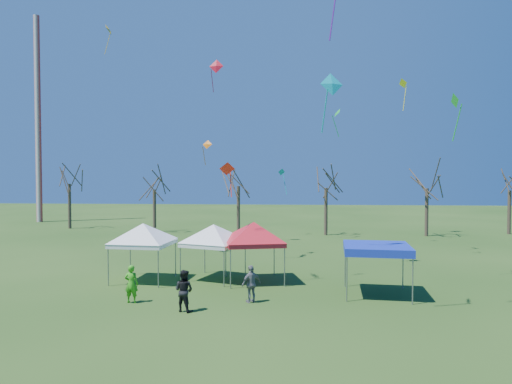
% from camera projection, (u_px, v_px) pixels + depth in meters
% --- Properties ---
extents(ground, '(140.00, 140.00, 0.00)m').
position_uv_depth(ground, '(228.00, 305.00, 19.82)').
color(ground, '#214215').
rests_on(ground, ground).
extents(radio_mast, '(0.70, 0.70, 25.00)m').
position_uv_depth(radio_mast, '(38.00, 119.00, 55.40)').
color(radio_mast, silver).
rests_on(radio_mast, ground).
extents(tree_0, '(3.83, 3.83, 8.44)m').
position_uv_depth(tree_0, '(69.00, 168.00, 48.47)').
color(tree_0, '#3D2D21').
rests_on(tree_0, ground).
extents(tree_1, '(3.42, 3.42, 7.54)m').
position_uv_depth(tree_1, '(154.00, 174.00, 45.00)').
color(tree_1, '#3D2D21').
rests_on(tree_1, ground).
extents(tree_2, '(3.71, 3.71, 8.18)m').
position_uv_depth(tree_2, '(238.00, 169.00, 44.08)').
color(tree_2, '#3D2D21').
rests_on(tree_2, ground).
extents(tree_3, '(3.59, 3.59, 7.91)m').
position_uv_depth(tree_3, '(326.00, 171.00, 43.11)').
color(tree_3, '#3D2D21').
rests_on(tree_3, ground).
extents(tree_4, '(3.58, 3.58, 7.89)m').
position_uv_depth(tree_4, '(427.00, 171.00, 42.36)').
color(tree_4, '#3D2D21').
rests_on(tree_4, ground).
extents(tree_5, '(3.39, 3.39, 7.46)m').
position_uv_depth(tree_5, '(510.00, 175.00, 43.80)').
color(tree_5, '#3D2D21').
rests_on(tree_5, ground).
extents(tent_white_west, '(4.03, 4.03, 3.56)m').
position_uv_depth(tent_white_west, '(143.00, 227.00, 24.24)').
color(tent_white_west, gray).
rests_on(tent_white_west, ground).
extents(tent_white_mid, '(3.71, 3.71, 3.45)m').
position_uv_depth(tent_white_mid, '(214.00, 228.00, 24.64)').
color(tent_white_mid, gray).
rests_on(tent_white_mid, ground).
extents(tent_red, '(4.05, 4.05, 3.67)m').
position_uv_depth(tent_red, '(254.00, 226.00, 24.13)').
color(tent_red, gray).
rests_on(tent_red, ground).
extents(tent_blue, '(3.28, 3.28, 2.37)m').
position_uv_depth(tent_blue, '(377.00, 249.00, 21.41)').
color(tent_blue, gray).
rests_on(tent_blue, ground).
extents(person_grey, '(1.02, 0.91, 1.66)m').
position_uv_depth(person_grey, '(251.00, 284.00, 20.17)').
color(person_grey, slate).
rests_on(person_grey, ground).
extents(person_green, '(0.63, 0.42, 1.68)m').
position_uv_depth(person_green, '(131.00, 284.00, 20.13)').
color(person_green, green).
rests_on(person_green, ground).
extents(person_dark, '(1.01, 0.90, 1.73)m').
position_uv_depth(person_dark, '(184.00, 291.00, 18.85)').
color(person_dark, black).
rests_on(person_dark, ground).
extents(kite_27, '(1.12, 0.77, 2.65)m').
position_uv_depth(kite_27, '(332.00, 85.00, 20.00)').
color(kite_27, '#0CAEC2').
rests_on(kite_27, ground).
extents(kite_2, '(0.69, 1.21, 2.97)m').
position_uv_depth(kite_2, '(109.00, 30.00, 43.25)').
color(kite_2, yellow).
rests_on(kite_2, ground).
extents(kite_22, '(0.93, 0.86, 2.49)m').
position_uv_depth(kite_22, '(282.00, 173.00, 42.73)').
color(kite_22, '#0C94B6').
rests_on(kite_22, ground).
extents(kite_1, '(0.93, 0.72, 1.84)m').
position_uv_depth(kite_1, '(227.00, 169.00, 23.63)').
color(kite_1, red).
rests_on(kite_1, ground).
extents(kite_11, '(1.21, 0.71, 2.63)m').
position_uv_depth(kite_11, '(216.00, 66.00, 36.76)').
color(kite_11, red).
rests_on(kite_11, ground).
extents(kite_13, '(0.94, 0.68, 2.22)m').
position_uv_depth(kite_13, '(207.00, 145.00, 39.65)').
color(kite_13, orange).
rests_on(kite_13, ground).
extents(kite_12, '(0.87, 1.00, 2.85)m').
position_uv_depth(kite_12, '(403.00, 84.00, 39.66)').
color(kite_12, '#FFF51A').
rests_on(kite_12, ground).
extents(kite_17, '(0.51, 0.87, 2.62)m').
position_uv_depth(kite_17, '(455.00, 102.00, 24.36)').
color(kite_17, green).
rests_on(kite_17, ground).
extents(kite_19, '(0.78, 0.97, 2.24)m').
position_uv_depth(kite_19, '(337.00, 113.00, 35.90)').
color(kite_19, green).
rests_on(kite_19, ground).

